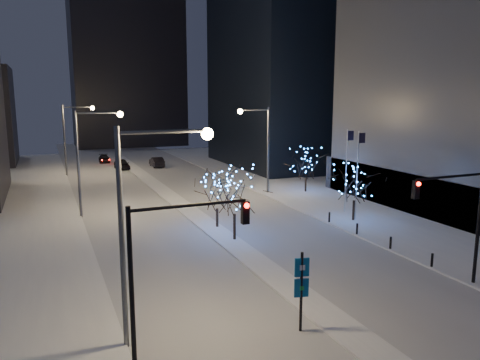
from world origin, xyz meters
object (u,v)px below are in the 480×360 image
street_lamp_east (261,139)px  holiday_tree_plaza_far (306,164)px  street_lamp_w_mid (89,148)px  holiday_tree_median_far (217,193)px  street_lamp_w_far (72,130)px  car_far (104,159)px  street_lamp_w_near (145,205)px  traffic_signal_west (169,256)px  car_mid (157,162)px  car_near (122,164)px  traffic_signal_east (461,211)px  holiday_tree_median_near (234,193)px  wayfinding_sign (301,283)px  holiday_tree_plaza_near (355,183)px

street_lamp_east → holiday_tree_plaza_far: 6.22m
street_lamp_w_mid → holiday_tree_median_far: (9.44, -8.43, -3.39)m
street_lamp_w_far → car_far: size_ratio=2.29×
holiday_tree_plaza_far → holiday_tree_median_far: bearing=-145.7°
street_lamp_w_near → traffic_signal_west: 2.70m
street_lamp_east → car_far: street_lamp_east is taller
street_lamp_east → car_mid: bearing=103.6°
traffic_signal_west → car_near: (6.69, 55.29, -3.97)m
street_lamp_w_mid → holiday_tree_plaza_far: (24.27, 1.67, -3.11)m
street_lamp_east → street_lamp_w_mid: bearing=-171.0°
traffic_signal_west → traffic_signal_east: bearing=3.3°
traffic_signal_west → holiday_tree_median_near: traffic_signal_west is taller
holiday_tree_median_near → holiday_tree_plaza_far: bearing=43.4°
street_lamp_w_far → wayfinding_sign: bearing=-82.4°
traffic_signal_east → holiday_tree_median_far: size_ratio=1.52×
traffic_signal_west → holiday_tree_plaza_far: size_ratio=1.26×
traffic_signal_west → traffic_signal_east: same height
traffic_signal_east → wayfinding_sign: traffic_signal_east is taller
traffic_signal_west → holiday_tree_plaza_far: 37.27m
street_lamp_east → car_near: 28.48m
street_lamp_w_near → car_near: street_lamp_w_near is taller
street_lamp_east → car_near: size_ratio=2.15×
holiday_tree_plaza_near → traffic_signal_west: bearing=-143.2°
street_lamp_w_far → holiday_tree_plaza_far: size_ratio=1.80×
holiday_tree_plaza_far → car_far: bearing=117.7°
street_lamp_east → car_far: bearing=111.4°
traffic_signal_east → car_far: (-12.26, 63.17, -4.13)m
car_near → holiday_tree_plaza_near: size_ratio=0.88×
car_far → holiday_tree_median_near: holiday_tree_median_near is taller
traffic_signal_east → holiday_tree_plaza_near: traffic_signal_east is taller
holiday_tree_median_far → holiday_tree_median_near: bearing=-90.0°
street_lamp_east → car_mid: (-6.22, 25.80, -5.67)m
street_lamp_w_near → street_lamp_w_far: same height
street_lamp_w_near → car_near: 54.07m
street_lamp_w_far → holiday_tree_median_far: bearing=-74.2°
car_far → holiday_tree_plaza_far: size_ratio=0.79×
street_lamp_w_mid → traffic_signal_west: bearing=-88.9°
holiday_tree_median_near → car_mid: bearing=85.3°
holiday_tree_median_far → holiday_tree_plaza_near: holiday_tree_plaza_near is taller
traffic_signal_east → holiday_tree_plaza_far: (6.40, 27.67, -1.37)m
traffic_signal_east → street_lamp_w_far: bearing=109.3°
street_lamp_w_far → traffic_signal_west: 52.04m
car_mid → car_near: bearing=6.0°
street_lamp_east → car_near: (-11.83, 25.29, -5.66)m
car_near → holiday_tree_plaza_near: bearing=-72.2°
car_mid → street_lamp_w_mid: bearing=66.8°
street_lamp_east → holiday_tree_median_near: (-9.58, -15.36, -2.58)m
traffic_signal_east → car_near: 55.47m
street_lamp_w_mid → street_lamp_w_far: (0.00, 25.00, 0.00)m
street_lamp_w_far → traffic_signal_west: (0.50, -52.00, -1.74)m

